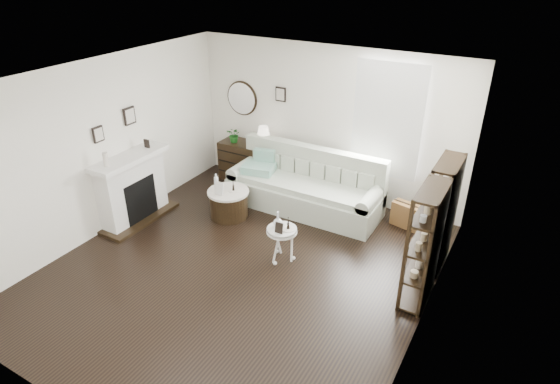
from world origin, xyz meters
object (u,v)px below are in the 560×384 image
Objects in this scene: sofa at (306,189)px; dresser at (249,163)px; pedestal_table at (282,231)px; drum_table at (229,203)px.

sofa reaches higher than dresser.
sofa is at bearing 104.95° from pedestal_table.
pedestal_table is at bearing -24.82° from drum_table.
pedestal_table is (1.85, -1.98, 0.10)m from dresser.
drum_table is at bearing 155.18° from pedestal_table.
sofa is 5.02× the size of pedestal_table.
dresser is 2.16× the size of pedestal_table.
sofa is 1.48m from dresser.
dresser is 1.65× the size of drum_table.
sofa is at bearing -15.21° from dresser.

